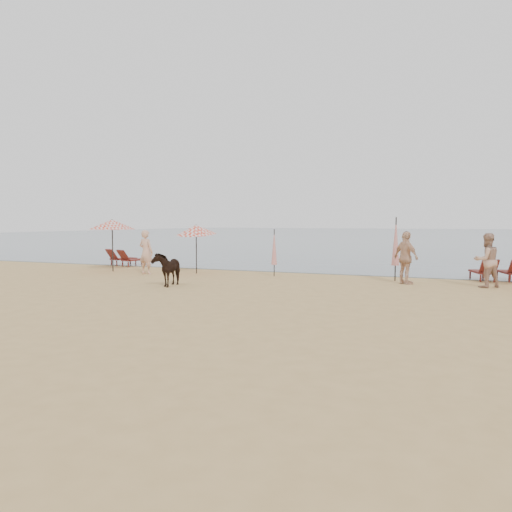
% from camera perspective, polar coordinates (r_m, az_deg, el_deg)
% --- Properties ---
extents(ground, '(120.00, 120.00, 0.00)m').
position_cam_1_polar(ground, '(13.50, -8.12, -6.04)').
color(ground, tan).
rests_on(ground, ground).
extents(sea, '(160.00, 140.00, 0.06)m').
position_cam_1_polar(sea, '(91.73, 18.08, 2.34)').
color(sea, '#51606B').
rests_on(sea, ground).
extents(lounger_cluster_left, '(2.10, 2.06, 0.60)m').
position_cam_1_polar(lounger_cluster_left, '(27.10, -14.67, -0.21)').
color(lounger_cluster_left, maroon).
rests_on(lounger_cluster_left, ground).
extents(umbrella_open_left_a, '(2.14, 2.14, 2.44)m').
position_cam_1_polar(umbrella_open_left_a, '(24.18, -16.12, 3.48)').
color(umbrella_open_left_a, black).
rests_on(umbrella_open_left_a, ground).
extents(umbrella_open_left_b, '(1.78, 1.81, 2.27)m').
position_cam_1_polar(umbrella_open_left_b, '(22.51, -6.85, 3.00)').
color(umbrella_open_left_b, black).
rests_on(umbrella_open_left_b, ground).
extents(umbrella_closed_left, '(0.24, 0.24, 2.01)m').
position_cam_1_polar(umbrella_closed_left, '(21.21, 2.09, 1.01)').
color(umbrella_closed_left, black).
rests_on(umbrella_closed_left, ground).
extents(umbrella_closed_right, '(0.31, 0.31, 2.51)m').
position_cam_1_polar(umbrella_closed_right, '(20.26, 15.68, 1.58)').
color(umbrella_closed_right, black).
rests_on(umbrella_closed_right, ground).
extents(cow, '(0.92, 1.57, 1.24)m').
position_cam_1_polar(cow, '(18.39, -10.07, -1.43)').
color(cow, black).
rests_on(cow, ground).
extents(beachgoer_left, '(0.76, 0.55, 1.96)m').
position_cam_1_polar(beachgoer_left, '(22.61, -12.46, 0.45)').
color(beachgoer_left, tan).
rests_on(beachgoer_left, ground).
extents(beachgoer_right_a, '(1.18, 1.11, 1.93)m').
position_cam_1_polar(beachgoer_right_a, '(19.39, 24.85, -0.45)').
color(beachgoer_right_a, tan).
rests_on(beachgoer_right_a, ground).
extents(beachgoer_right_b, '(1.19, 1.13, 1.98)m').
position_cam_1_polar(beachgoer_right_b, '(19.35, 16.77, -0.19)').
color(beachgoer_right_b, tan).
rests_on(beachgoer_right_b, ground).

